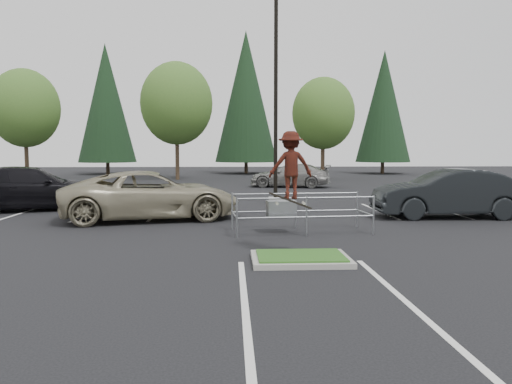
{
  "coord_description": "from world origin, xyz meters",
  "views": [
    {
      "loc": [
        -1.57,
        -11.06,
        2.55
      ],
      "look_at": [
        -0.94,
        1.5,
        1.46
      ],
      "focal_mm": 35.0,
      "sensor_mm": 36.0,
      "label": 1
    }
  ],
  "objects_px": {
    "car_r_charc": "(448,193)",
    "decid_b": "(177,106)",
    "light_pole": "(276,105)",
    "car_l_black": "(29,188)",
    "skateboarder": "(291,166)",
    "car_far_silver": "(291,175)",
    "cart_corral": "(286,208)",
    "conif_c": "(384,106)",
    "conif_b": "(246,97)",
    "decid_c": "(323,116)",
    "car_l_tan": "(150,195)",
    "conif_a": "(106,103)",
    "car_r_black": "(438,187)",
    "decid_a": "(25,111)"
  },
  "relations": [
    {
      "from": "car_r_charc",
      "to": "decid_b",
      "type": "bearing_deg",
      "value": -149.86
    },
    {
      "from": "light_pole",
      "to": "car_l_black",
      "type": "height_order",
      "value": "light_pole"
    },
    {
      "from": "light_pole",
      "to": "skateboarder",
      "type": "height_order",
      "value": "light_pole"
    },
    {
      "from": "skateboarder",
      "to": "car_far_silver",
      "type": "distance_m",
      "value": 21.2
    },
    {
      "from": "cart_corral",
      "to": "car_r_charc",
      "type": "relative_size",
      "value": 0.78
    },
    {
      "from": "conif_c",
      "to": "car_r_charc",
      "type": "xyz_separation_m",
      "value": [
        -7.5,
        -32.5,
        -5.95
      ]
    },
    {
      "from": "conif_b",
      "to": "skateboarder",
      "type": "distance_m",
      "value": 39.91
    },
    {
      "from": "decid_c",
      "to": "car_l_black",
      "type": "relative_size",
      "value": 1.34
    },
    {
      "from": "skateboarder",
      "to": "car_far_silver",
      "type": "bearing_deg",
      "value": -103.48
    },
    {
      "from": "decid_c",
      "to": "car_l_tan",
      "type": "xyz_separation_m",
      "value": [
        -10.49,
        -22.83,
        -4.37
      ]
    },
    {
      "from": "decid_c",
      "to": "cart_corral",
      "type": "distance_m",
      "value": 26.92
    },
    {
      "from": "light_pole",
      "to": "decid_c",
      "type": "relative_size",
      "value": 1.21
    },
    {
      "from": "cart_corral",
      "to": "car_far_silver",
      "type": "height_order",
      "value": "car_far_silver"
    },
    {
      "from": "conif_a",
      "to": "car_l_tan",
      "type": "distance_m",
      "value": 34.9
    },
    {
      "from": "decid_c",
      "to": "car_r_charc",
      "type": "xyz_separation_m",
      "value": [
        0.51,
        -22.83,
        -4.35
      ]
    },
    {
      "from": "light_pole",
      "to": "car_r_charc",
      "type": "distance_m",
      "value": 8.62
    },
    {
      "from": "light_pole",
      "to": "car_l_tan",
      "type": "bearing_deg",
      "value": -135.0
    },
    {
      "from": "cart_corral",
      "to": "car_far_silver",
      "type": "bearing_deg",
      "value": 77.39
    },
    {
      "from": "light_pole",
      "to": "decid_c",
      "type": "xyz_separation_m",
      "value": [
        5.49,
        17.83,
        0.69
      ]
    },
    {
      "from": "car_r_charc",
      "to": "car_r_black",
      "type": "height_order",
      "value": "car_r_charc"
    },
    {
      "from": "light_pole",
      "to": "decid_a",
      "type": "xyz_separation_m",
      "value": [
        -18.51,
        18.03,
        1.02
      ]
    },
    {
      "from": "decid_b",
      "to": "light_pole",
      "type": "bearing_deg",
      "value": -70.65
    },
    {
      "from": "car_r_black",
      "to": "car_far_silver",
      "type": "distance_m",
      "value": 11.88
    },
    {
      "from": "decid_a",
      "to": "car_l_black",
      "type": "relative_size",
      "value": 1.42
    },
    {
      "from": "decid_a",
      "to": "conif_b",
      "type": "xyz_separation_m",
      "value": [
        18.01,
        10.47,
        2.27
      ]
    },
    {
      "from": "conif_a",
      "to": "conif_c",
      "type": "xyz_separation_m",
      "value": [
        28.0,
        -0.5,
        -0.25
      ]
    },
    {
      "from": "car_r_black",
      "to": "car_l_black",
      "type": "bearing_deg",
      "value": -63.9
    },
    {
      "from": "cart_corral",
      "to": "skateboarder",
      "type": "height_order",
      "value": "skateboarder"
    },
    {
      "from": "conif_a",
      "to": "car_l_black",
      "type": "bearing_deg",
      "value": -82.38
    },
    {
      "from": "cart_corral",
      "to": "car_far_silver",
      "type": "distance_m",
      "value": 18.19
    },
    {
      "from": "conif_b",
      "to": "conif_c",
      "type": "xyz_separation_m",
      "value": [
        14.0,
        -1.0,
        -1.0
      ]
    },
    {
      "from": "conif_a",
      "to": "cart_corral",
      "type": "xyz_separation_m",
      "value": [
        14.1,
        -36.04,
        -6.36
      ]
    },
    {
      "from": "car_far_silver",
      "to": "car_l_tan",
      "type": "bearing_deg",
      "value": -10.82
    },
    {
      "from": "skateboarder",
      "to": "car_l_black",
      "type": "relative_size",
      "value": 0.3
    },
    {
      "from": "decid_c",
      "to": "conif_b",
      "type": "height_order",
      "value": "conif_b"
    },
    {
      "from": "decid_a",
      "to": "car_r_black",
      "type": "xyz_separation_m",
      "value": [
        26.01,
        -18.53,
        -4.78
      ]
    },
    {
      "from": "car_l_black",
      "to": "car_r_black",
      "type": "height_order",
      "value": "car_l_black"
    },
    {
      "from": "light_pole",
      "to": "car_l_tan",
      "type": "distance_m",
      "value": 7.97
    },
    {
      "from": "conif_b",
      "to": "cart_corral",
      "type": "relative_size",
      "value": 3.4
    },
    {
      "from": "car_r_black",
      "to": "car_far_silver",
      "type": "bearing_deg",
      "value": -130.48
    },
    {
      "from": "conif_b",
      "to": "car_l_black",
      "type": "xyz_separation_m",
      "value": [
        -10.0,
        -30.41,
        -6.94
      ]
    },
    {
      "from": "decid_b",
      "to": "decid_c",
      "type": "bearing_deg",
      "value": -3.34
    },
    {
      "from": "light_pole",
      "to": "skateboarder",
      "type": "relative_size",
      "value": 5.32
    },
    {
      "from": "decid_a",
      "to": "car_l_tan",
      "type": "relative_size",
      "value": 1.41
    },
    {
      "from": "decid_c",
      "to": "car_r_charc",
      "type": "distance_m",
      "value": 23.25
    },
    {
      "from": "conif_b",
      "to": "cart_corral",
      "type": "bearing_deg",
      "value": -89.84
    },
    {
      "from": "car_l_black",
      "to": "car_far_silver",
      "type": "height_order",
      "value": "car_l_black"
    },
    {
      "from": "light_pole",
      "to": "car_l_tan",
      "type": "xyz_separation_m",
      "value": [
        -5.0,
        -5.0,
        -3.68
      ]
    },
    {
      "from": "car_l_black",
      "to": "car_r_black",
      "type": "bearing_deg",
      "value": -103.06
    },
    {
      "from": "decid_a",
      "to": "decid_b",
      "type": "relative_size",
      "value": 0.92
    }
  ]
}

